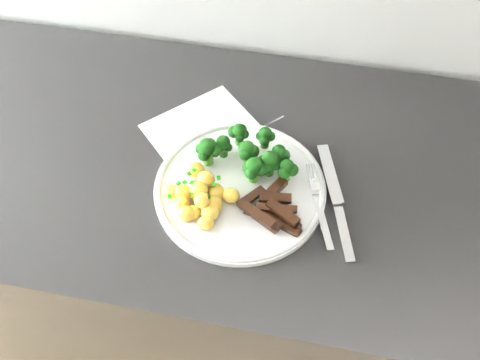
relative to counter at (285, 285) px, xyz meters
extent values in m
cube|color=black|center=(0.00, 0.01, 0.00)|extent=(2.39, 0.60, 0.90)
cube|color=white|center=(-0.16, 0.03, 0.45)|extent=(0.33, 0.33, 0.00)
cube|color=slate|center=(-0.10, 0.09, 0.45)|extent=(0.09, 0.09, 0.00)
cube|color=slate|center=(-0.11, 0.07, 0.45)|extent=(0.09, 0.09, 0.00)
cube|color=slate|center=(-0.13, 0.06, 0.45)|extent=(0.08, 0.09, 0.00)
cube|color=slate|center=(-0.14, 0.05, 0.45)|extent=(0.08, 0.08, 0.00)
cylinder|color=white|center=(-0.10, -0.05, 0.45)|extent=(0.29, 0.29, 0.01)
torus|color=white|center=(-0.10, -0.05, 0.46)|extent=(0.29, 0.29, 0.01)
cylinder|color=#2E6619|center=(-0.10, 0.00, 0.48)|extent=(0.02, 0.02, 0.02)
sphere|color=black|center=(-0.09, 0.00, 0.50)|extent=(0.02, 0.02, 0.02)
sphere|color=black|center=(-0.11, 0.01, 0.50)|extent=(0.02, 0.02, 0.02)
sphere|color=black|center=(-0.10, -0.01, 0.50)|extent=(0.02, 0.02, 0.02)
sphere|color=black|center=(-0.10, 0.00, 0.50)|extent=(0.02, 0.02, 0.02)
cylinder|color=#2E6619|center=(-0.05, 0.01, 0.47)|extent=(0.01, 0.01, 0.02)
sphere|color=black|center=(-0.04, 0.01, 0.49)|extent=(0.02, 0.02, 0.02)
sphere|color=black|center=(-0.05, 0.02, 0.49)|extent=(0.02, 0.02, 0.02)
sphere|color=black|center=(-0.05, 0.00, 0.49)|extent=(0.02, 0.02, 0.02)
sphere|color=black|center=(-0.05, 0.01, 0.49)|extent=(0.02, 0.02, 0.02)
cylinder|color=#2E6619|center=(-0.15, 0.01, 0.47)|extent=(0.02, 0.02, 0.02)
sphere|color=black|center=(-0.14, 0.01, 0.49)|extent=(0.01, 0.01, 0.01)
sphere|color=black|center=(-0.15, 0.02, 0.49)|extent=(0.02, 0.02, 0.02)
sphere|color=black|center=(-0.15, 0.00, 0.49)|extent=(0.02, 0.02, 0.02)
sphere|color=black|center=(-0.15, 0.01, 0.49)|extent=(0.02, 0.02, 0.02)
cylinder|color=#2E6619|center=(-0.08, 0.04, 0.48)|extent=(0.01, 0.01, 0.02)
sphere|color=black|center=(-0.07, 0.04, 0.50)|extent=(0.02, 0.02, 0.02)
sphere|color=black|center=(-0.08, 0.05, 0.50)|extent=(0.02, 0.02, 0.02)
sphere|color=black|center=(-0.09, 0.04, 0.49)|extent=(0.01, 0.01, 0.01)
sphere|color=black|center=(-0.08, 0.03, 0.50)|extent=(0.02, 0.02, 0.02)
sphere|color=black|center=(-0.08, 0.04, 0.50)|extent=(0.02, 0.02, 0.02)
cylinder|color=#2E6619|center=(-0.12, 0.03, 0.48)|extent=(0.01, 0.01, 0.02)
sphere|color=black|center=(-0.11, 0.04, 0.50)|extent=(0.02, 0.02, 0.02)
sphere|color=black|center=(-0.12, 0.04, 0.50)|extent=(0.02, 0.02, 0.02)
sphere|color=black|center=(-0.13, 0.04, 0.50)|extent=(0.02, 0.02, 0.02)
sphere|color=black|center=(-0.12, 0.03, 0.50)|extent=(0.02, 0.02, 0.02)
sphere|color=black|center=(-0.12, 0.03, 0.50)|extent=(0.02, 0.02, 0.02)
cylinder|color=#2E6619|center=(-0.03, -0.02, 0.47)|extent=(0.01, 0.01, 0.02)
sphere|color=black|center=(-0.02, -0.02, 0.49)|extent=(0.02, 0.02, 0.02)
sphere|color=black|center=(-0.03, -0.01, 0.49)|extent=(0.02, 0.02, 0.02)
sphere|color=black|center=(-0.03, -0.03, 0.49)|extent=(0.02, 0.02, 0.02)
sphere|color=black|center=(-0.03, -0.02, 0.49)|extent=(0.02, 0.02, 0.02)
cylinder|color=#2E6619|center=(-0.17, -0.01, 0.47)|extent=(0.02, 0.02, 0.03)
sphere|color=black|center=(-0.16, -0.01, 0.49)|extent=(0.02, 0.02, 0.02)
sphere|color=black|center=(-0.17, 0.00, 0.49)|extent=(0.02, 0.02, 0.02)
sphere|color=black|center=(-0.18, -0.01, 0.49)|extent=(0.02, 0.02, 0.02)
sphere|color=black|center=(-0.17, -0.02, 0.49)|extent=(0.02, 0.02, 0.02)
sphere|color=black|center=(-0.17, -0.01, 0.50)|extent=(0.03, 0.03, 0.03)
cylinder|color=#2E6619|center=(-0.08, -0.03, 0.47)|extent=(0.02, 0.02, 0.02)
sphere|color=black|center=(-0.07, -0.03, 0.49)|extent=(0.02, 0.02, 0.02)
sphere|color=black|center=(-0.08, -0.02, 0.49)|extent=(0.02, 0.02, 0.02)
sphere|color=black|center=(-0.09, -0.03, 0.49)|extent=(0.02, 0.02, 0.02)
sphere|color=black|center=(-0.09, -0.04, 0.49)|extent=(0.02, 0.02, 0.02)
sphere|color=black|center=(-0.08, -0.03, 0.50)|extent=(0.03, 0.03, 0.03)
cylinder|color=#2E6619|center=(-0.06, -0.01, 0.47)|extent=(0.02, 0.02, 0.02)
sphere|color=black|center=(-0.05, -0.02, 0.49)|extent=(0.02, 0.02, 0.02)
sphere|color=black|center=(-0.06, 0.00, 0.49)|extent=(0.02, 0.02, 0.02)
sphere|color=black|center=(-0.07, -0.01, 0.49)|extent=(0.02, 0.02, 0.02)
sphere|color=black|center=(-0.06, -0.02, 0.49)|extent=(0.02, 0.02, 0.02)
sphere|color=black|center=(-0.06, -0.01, 0.50)|extent=(0.03, 0.03, 0.03)
ellipsoid|color=#FFD359|center=(-0.14, -0.12, 0.47)|extent=(0.03, 0.03, 0.03)
ellipsoid|color=#FFD359|center=(-0.14, -0.10, 0.47)|extent=(0.03, 0.03, 0.03)
ellipsoid|color=#FFD359|center=(-0.17, -0.08, 0.47)|extent=(0.03, 0.03, 0.03)
ellipsoid|color=#FFD359|center=(-0.21, -0.09, 0.47)|extent=(0.03, 0.03, 0.02)
ellipsoid|color=#FFD359|center=(-0.19, -0.11, 0.47)|extent=(0.02, 0.02, 0.02)
ellipsoid|color=#FFD359|center=(-0.14, -0.11, 0.47)|extent=(0.03, 0.03, 0.03)
ellipsoid|color=#FFD359|center=(-0.18, -0.13, 0.47)|extent=(0.03, 0.03, 0.03)
ellipsoid|color=#FFD359|center=(-0.19, -0.09, 0.47)|extent=(0.03, 0.03, 0.03)
ellipsoid|color=#FFD359|center=(-0.17, -0.08, 0.47)|extent=(0.02, 0.02, 0.02)
ellipsoid|color=#FFD359|center=(-0.16, -0.07, 0.49)|extent=(0.03, 0.03, 0.03)
ellipsoid|color=#FFD359|center=(-0.16, -0.09, 0.49)|extent=(0.03, 0.03, 0.03)
ellipsoid|color=#FFD359|center=(-0.19, -0.09, 0.47)|extent=(0.02, 0.02, 0.02)
ellipsoid|color=#FFD359|center=(-0.14, -0.10, 0.47)|extent=(0.03, 0.03, 0.02)
ellipsoid|color=#FFD359|center=(-0.17, -0.12, 0.47)|extent=(0.02, 0.02, 0.02)
ellipsoid|color=#FFD359|center=(-0.18, -0.04, 0.47)|extent=(0.03, 0.03, 0.03)
ellipsoid|color=#FFD359|center=(-0.14, -0.08, 0.47)|extent=(0.03, 0.03, 0.03)
ellipsoid|color=#FFD359|center=(-0.15, -0.11, 0.49)|extent=(0.03, 0.03, 0.03)
ellipsoid|color=#FFD359|center=(-0.11, -0.08, 0.47)|extent=(0.03, 0.03, 0.03)
ellipsoid|color=#FFD359|center=(-0.14, -0.07, 0.47)|extent=(0.02, 0.02, 0.02)
ellipsoid|color=#FFD359|center=(-0.14, -0.14, 0.47)|extent=(0.03, 0.02, 0.02)
cube|color=#0A6603|center=(-0.17, -0.07, 0.49)|extent=(0.01, 0.01, 0.00)
cube|color=#0A6603|center=(-0.18, -0.08, 0.50)|extent=(0.01, 0.01, 0.00)
cube|color=#0A6603|center=(-0.19, -0.08, 0.49)|extent=(0.01, 0.01, 0.00)
cube|color=#0A6603|center=(-0.16, -0.10, 0.49)|extent=(0.01, 0.01, 0.00)
cube|color=#0A6603|center=(-0.14, -0.06, 0.49)|extent=(0.01, 0.01, 0.00)
cube|color=#0A6603|center=(-0.16, -0.09, 0.49)|extent=(0.01, 0.01, 0.00)
cube|color=#0A6603|center=(-0.19, -0.06, 0.49)|extent=(0.01, 0.01, 0.00)
cube|color=#0A6603|center=(-0.14, -0.08, 0.49)|extent=(0.01, 0.01, 0.00)
cube|color=#0A6603|center=(-0.16, -0.10, 0.49)|extent=(0.01, 0.01, 0.00)
cube|color=#0A6603|center=(-0.14, -0.11, 0.50)|extent=(0.01, 0.01, 0.00)
cube|color=#0A6603|center=(-0.18, -0.05, 0.49)|extent=(0.01, 0.01, 0.00)
cube|color=#0A6603|center=(-0.20, -0.12, 0.50)|extent=(0.01, 0.01, 0.00)
cube|color=#0A6603|center=(-0.17, -0.10, 0.49)|extent=(0.01, 0.01, 0.00)
cube|color=#0A6603|center=(-0.20, -0.09, 0.50)|extent=(0.01, 0.01, 0.00)
cube|color=black|center=(-0.02, -0.12, 0.46)|extent=(0.06, 0.04, 0.01)
cube|color=black|center=(-0.04, -0.09, 0.47)|extent=(0.05, 0.05, 0.01)
cube|color=black|center=(-0.05, -0.10, 0.46)|extent=(0.05, 0.01, 0.01)
cube|color=black|center=(-0.04, -0.09, 0.46)|extent=(0.06, 0.02, 0.01)
cube|color=black|center=(-0.05, -0.11, 0.47)|extent=(0.05, 0.04, 0.01)
cube|color=black|center=(-0.02, -0.10, 0.46)|extent=(0.06, 0.06, 0.01)
cube|color=black|center=(-0.05, -0.10, 0.47)|extent=(0.07, 0.03, 0.01)
cube|color=black|center=(-0.05, -0.06, 0.47)|extent=(0.04, 0.06, 0.01)
cube|color=black|center=(-0.06, -0.11, 0.48)|extent=(0.06, 0.05, 0.02)
cube|color=black|center=(-0.04, -0.09, 0.47)|extent=(0.07, 0.02, 0.01)
cube|color=black|center=(-0.08, -0.08, 0.48)|extent=(0.05, 0.05, 0.01)
cube|color=black|center=(-0.04, -0.08, 0.48)|extent=(0.05, 0.03, 0.02)
cube|color=black|center=(-0.02, -0.10, 0.48)|extent=(0.06, 0.04, 0.01)
cube|color=silver|center=(0.04, -0.10, 0.47)|extent=(0.04, 0.11, 0.02)
cube|color=silver|center=(0.02, -0.03, 0.47)|extent=(0.02, 0.03, 0.01)
cylinder|color=silver|center=(0.02, -0.01, 0.47)|extent=(0.01, 0.04, 0.00)
cylinder|color=silver|center=(0.01, -0.01, 0.47)|extent=(0.01, 0.04, 0.00)
cylinder|color=silver|center=(0.01, -0.01, 0.47)|extent=(0.01, 0.04, 0.00)
cylinder|color=silver|center=(0.01, -0.01, 0.47)|extent=(0.01, 0.04, 0.00)
cube|color=silver|center=(0.04, 0.00, 0.46)|extent=(0.06, 0.13, 0.01)
cube|color=silver|center=(0.07, -0.10, 0.45)|extent=(0.05, 0.11, 0.02)
camera|label=1|loc=(-0.01, -0.54, 1.16)|focal=38.22mm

